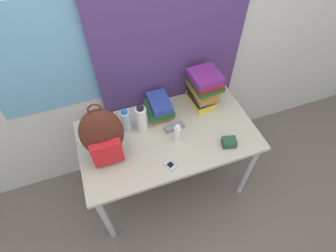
% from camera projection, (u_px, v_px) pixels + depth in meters
% --- Properties ---
extents(ground_plane, '(12.00, 12.00, 0.00)m').
position_uv_depth(ground_plane, '(182.00, 217.00, 2.34)').
color(ground_plane, '#665B51').
extents(wall_back, '(6.00, 0.06, 2.50)m').
position_uv_depth(wall_back, '(146.00, 46.00, 1.86)').
color(wall_back, beige).
rests_on(wall_back, ground_plane).
extents(curtain_blue, '(1.12, 0.04, 2.50)m').
position_uv_depth(curtain_blue, '(171.00, 46.00, 1.86)').
color(curtain_blue, '#4C336B').
rests_on(curtain_blue, ground_plane).
extents(desk, '(1.32, 0.73, 0.77)m').
position_uv_depth(desk, '(168.00, 142.00, 2.03)').
color(desk, '#B7B299').
rests_on(desk, ground_plane).
extents(backpack, '(0.28, 0.20, 0.50)m').
position_uv_depth(backpack, '(103.00, 136.00, 1.69)').
color(backpack, '#512319').
rests_on(backpack, desk).
extents(book_stack_left, '(0.20, 0.24, 0.15)m').
position_uv_depth(book_stack_left, '(160.00, 107.00, 2.04)').
color(book_stack_left, olive).
rests_on(book_stack_left, desk).
extents(book_stack_center, '(0.25, 0.27, 0.32)m').
position_uv_depth(book_stack_center, '(204.00, 88.00, 2.04)').
color(book_stack_center, yellow).
rests_on(book_stack_center, desk).
extents(water_bottle, '(0.07, 0.07, 0.20)m').
position_uv_depth(water_bottle, '(126.00, 121.00, 1.92)').
color(water_bottle, silver).
rests_on(water_bottle, desk).
extents(sports_bottle, '(0.08, 0.08, 0.24)m').
position_uv_depth(sports_bottle, '(141.00, 119.00, 1.91)').
color(sports_bottle, white).
rests_on(sports_bottle, desk).
extents(sunscreen_bottle, '(0.05, 0.05, 0.16)m').
position_uv_depth(sunscreen_bottle, '(177.00, 133.00, 1.88)').
color(sunscreen_bottle, white).
rests_on(sunscreen_bottle, desk).
extents(cell_phone, '(0.09, 0.10, 0.02)m').
position_uv_depth(cell_phone, '(170.00, 165.00, 1.79)').
color(cell_phone, '#B7BCC6').
rests_on(cell_phone, desk).
extents(sunglasses_case, '(0.15, 0.07, 0.04)m').
position_uv_depth(sunglasses_case, '(174.00, 127.00, 1.98)').
color(sunglasses_case, gray).
rests_on(sunglasses_case, desk).
extents(camera_pouch, '(0.11, 0.10, 0.06)m').
position_uv_depth(camera_pouch, '(229.00, 142.00, 1.88)').
color(camera_pouch, '#234C33').
rests_on(camera_pouch, desk).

